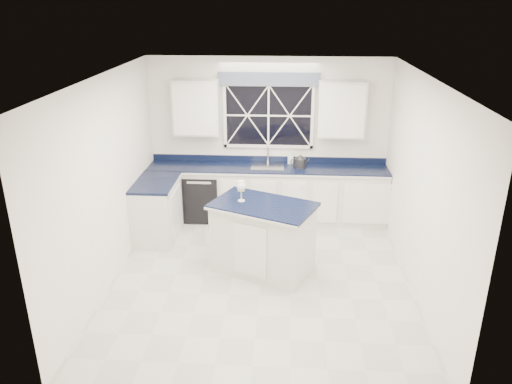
# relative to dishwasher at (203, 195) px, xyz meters

# --- Properties ---
(ground) EXTENTS (4.50, 4.50, 0.00)m
(ground) POSITION_rel_dishwasher_xyz_m (1.10, -1.95, -0.41)
(ground) COLOR beige
(ground) RESTS_ON ground
(back_wall) EXTENTS (4.00, 0.10, 2.70)m
(back_wall) POSITION_rel_dishwasher_xyz_m (1.10, 0.30, 0.94)
(back_wall) COLOR white
(back_wall) RESTS_ON ground
(base_cabinets) EXTENTS (3.99, 1.60, 0.90)m
(base_cabinets) POSITION_rel_dishwasher_xyz_m (0.77, -0.17, 0.04)
(base_cabinets) COLOR silver
(base_cabinets) RESTS_ON ground
(countertop) EXTENTS (3.98, 0.64, 0.04)m
(countertop) POSITION_rel_dishwasher_xyz_m (1.10, 0.00, 0.51)
(countertop) COLOR black
(countertop) RESTS_ON base_cabinets
(dishwasher) EXTENTS (0.60, 0.58, 0.82)m
(dishwasher) POSITION_rel_dishwasher_xyz_m (0.00, 0.00, 0.00)
(dishwasher) COLOR black
(dishwasher) RESTS_ON ground
(window) EXTENTS (1.65, 0.09, 1.26)m
(window) POSITION_rel_dishwasher_xyz_m (1.10, 0.25, 1.42)
(window) COLOR black
(window) RESTS_ON ground
(upper_cabinets) EXTENTS (3.10, 0.34, 0.90)m
(upper_cabinets) POSITION_rel_dishwasher_xyz_m (1.10, 0.13, 1.49)
(upper_cabinets) COLOR silver
(upper_cabinets) RESTS_ON ground
(faucet) EXTENTS (0.05, 0.20, 0.30)m
(faucet) POSITION_rel_dishwasher_xyz_m (1.10, 0.19, 0.69)
(faucet) COLOR #B3B4B6
(faucet) RESTS_ON countertop
(island) EXTENTS (1.55, 1.28, 1.00)m
(island) POSITION_rel_dishwasher_xyz_m (1.11, -1.73, 0.09)
(island) COLOR silver
(island) RESTS_ON ground
(rug) EXTENTS (1.34, 0.98, 0.02)m
(rug) POSITION_rel_dishwasher_xyz_m (0.73, -0.60, -0.40)
(rug) COLOR #B3B4AF
(rug) RESTS_ON ground
(kettle) EXTENTS (0.31, 0.19, 0.22)m
(kettle) POSITION_rel_dishwasher_xyz_m (1.64, 0.02, 0.63)
(kettle) COLOR #2A2A2C
(kettle) RESTS_ON countertop
(wine_glass) EXTENTS (0.12, 0.12, 0.29)m
(wine_glass) POSITION_rel_dishwasher_xyz_m (0.81, -1.64, 0.79)
(wine_glass) COLOR white
(wine_glass) RESTS_ON island
(soap_bottle) EXTENTS (0.10, 0.10, 0.20)m
(soap_bottle) POSITION_rel_dishwasher_xyz_m (1.48, 0.21, 0.63)
(soap_bottle) COLOR silver
(soap_bottle) RESTS_ON countertop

